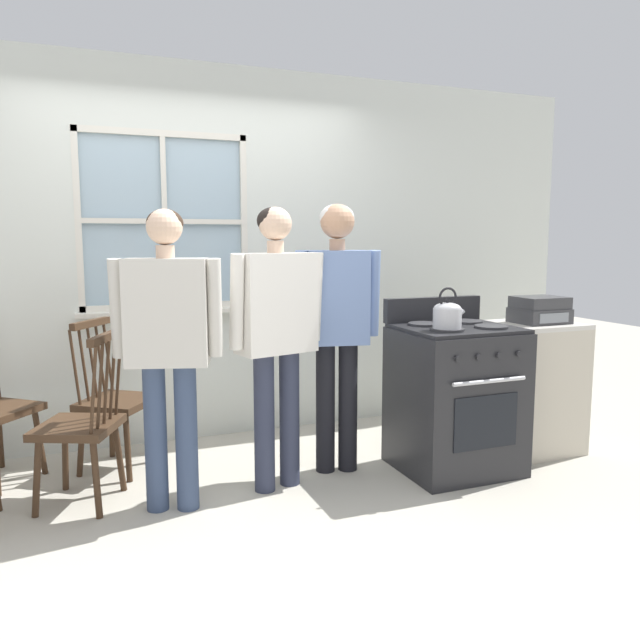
{
  "coord_description": "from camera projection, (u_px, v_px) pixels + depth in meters",
  "views": [
    {
      "loc": [
        -0.81,
        -3.15,
        1.47
      ],
      "look_at": [
        0.52,
        0.2,
        1.0
      ],
      "focal_mm": 35.0,
      "sensor_mm": 36.0,
      "label": 1
    }
  ],
  "objects": [
    {
      "name": "chair_near_wall",
      "position": [
        82.0,
        427.0,
        3.43
      ],
      "size": [
        0.54,
        0.55,
        0.96
      ],
      "rotation": [
        0.0,
        0.0,
        -1.99
      ],
      "color": "#3D2819",
      "rests_on": "ground_plane"
    },
    {
      "name": "potted_plant",
      "position": [
        184.0,
        295.0,
        4.43
      ],
      "size": [
        0.14,
        0.13,
        0.33
      ],
      "color": "beige",
      "rests_on": "wall_back"
    },
    {
      "name": "stereo",
      "position": [
        540.0,
        310.0,
        4.24
      ],
      "size": [
        0.34,
        0.29,
        0.18
      ],
      "color": "#38383A",
      "rests_on": "side_counter"
    },
    {
      "name": "stove",
      "position": [
        455.0,
        397.0,
        3.97
      ],
      "size": [
        0.71,
        0.68,
        1.08
      ],
      "color": "#232326",
      "rests_on": "ground_plane"
    },
    {
      "name": "wall_back",
      "position": [
        195.0,
        258.0,
        4.51
      ],
      "size": [
        6.4,
        0.16,
        2.7
      ],
      "color": "silver",
      "rests_on": "ground_plane"
    },
    {
      "name": "person_teen_center",
      "position": [
        276.0,
        321.0,
        3.59
      ],
      "size": [
        0.61,
        0.31,
        1.65
      ],
      "rotation": [
        0.0,
        0.0,
        0.25
      ],
      "color": "#2D3347",
      "rests_on": "ground_plane"
    },
    {
      "name": "person_adult_right",
      "position": [
        337.0,
        311.0,
        3.86
      ],
      "size": [
        0.54,
        0.28,
        1.68
      ],
      "rotation": [
        0.0,
        0.0,
        -0.21
      ],
      "color": "black",
      "rests_on": "ground_plane"
    },
    {
      "name": "side_counter",
      "position": [
        534.0,
        387.0,
        4.33
      ],
      "size": [
        0.55,
        0.5,
        0.9
      ],
      "color": "beige",
      "rests_on": "ground_plane"
    },
    {
      "name": "ground_plane",
      "position": [
        246.0,
        511.0,
        3.39
      ],
      "size": [
        16.0,
        16.0,
        0.0
      ],
      "primitive_type": "plane",
      "color": "#B2AD9E"
    },
    {
      "name": "kettle",
      "position": [
        447.0,
        314.0,
        3.72
      ],
      "size": [
        0.21,
        0.17,
        0.25
      ],
      "color": "#B7B7BC",
      "rests_on": "stove"
    },
    {
      "name": "person_elderly_left",
      "position": [
        168.0,
        332.0,
        3.3
      ],
      "size": [
        0.59,
        0.33,
        1.63
      ],
      "rotation": [
        0.0,
        0.0,
        -0.3
      ],
      "color": "#384766",
      "rests_on": "ground_plane"
    },
    {
      "name": "chair_by_window",
      "position": [
        115.0,
        402.0,
        3.97
      ],
      "size": [
        0.57,
        0.57,
        0.96
      ],
      "rotation": [
        0.0,
        0.0,
        0.96
      ],
      "color": "#3D2819",
      "rests_on": "ground_plane"
    }
  ]
}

